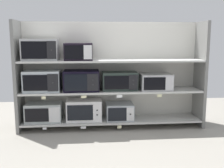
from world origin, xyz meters
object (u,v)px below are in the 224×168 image
Objects in this scene: microwave_2 at (119,111)px; microwave_4 at (81,81)px; microwave_8 at (79,52)px; microwave_0 at (44,112)px; microwave_7 at (40,50)px; microwave_1 at (84,110)px; microwave_5 at (120,81)px; microwave_6 at (155,82)px; microwave_3 at (42,81)px.

microwave_4 is at bearing 179.99° from microwave_2.
microwave_4 is 0.47m from microwave_8.
microwave_0 is 1.29× the size of microwave_2.
microwave_4 is 1.03× the size of microwave_7.
microwave_1 is at bearing 0.07° from microwave_8.
microwave_6 is at bearing -0.02° from microwave_5.
microwave_4 reaches higher than microwave_6.
microwave_0 is 1.00× the size of microwave_1.
microwave_3 is 1.03× the size of microwave_7.
microwave_3 is 1.84m from microwave_6.
microwave_4 is (0.62, -0.00, -0.00)m from microwave_3.
microwave_6 is at bearing -0.01° from microwave_0.
microwave_5 is (1.24, -0.00, 0.50)m from microwave_0.
microwave_1 is 1.12× the size of microwave_6.
microwave_0 is 1.01m from microwave_7.
microwave_0 is at bearing 180.00° from microwave_5.
microwave_1 is at bearing 0.32° from microwave_4.
microwave_1 is 1.00× the size of microwave_5.
microwave_3 is 0.62m from microwave_4.
microwave_8 is at bearing 180.00° from microwave_6.
microwave_3 is 1.00× the size of microwave_5.
microwave_5 is at bearing 179.98° from microwave_6.
microwave_3 is (-0.66, 0.00, 0.49)m from microwave_1.
microwave_0 is 1.01× the size of microwave_5.
microwave_8 reaches higher than microwave_4.
microwave_3 reaches higher than microwave_0.
microwave_7 is at bearing -179.99° from microwave_8.
microwave_6 reaches higher than microwave_0.
microwave_1 is 1.02× the size of microwave_4.
microwave_0 is 0.51m from microwave_3.
microwave_7 is at bearing -179.98° from microwave_1.
microwave_3 reaches higher than microwave_5.
microwave_0 is at bearing 179.99° from microwave_1.
microwave_0 is 1.31× the size of microwave_8.
microwave_3 is at bearing -178.25° from microwave_0.
microwave_4 is at bearing -179.98° from microwave_5.
microwave_3 is 1.24m from microwave_5.
microwave_2 is 0.51m from microwave_5.
microwave_7 is 0.59m from microwave_8.
microwave_1 is at bearing -0.01° from microwave_0.
microwave_7 reaches higher than microwave_1.
microwave_3 is 1.11× the size of microwave_6.
microwave_8 is (-1.26, 0.00, 0.50)m from microwave_6.
microwave_4 is (-0.03, -0.00, 0.49)m from microwave_1.
microwave_0 is at bearing 1.49° from microwave_7.
microwave_4 is at bearing -0.00° from microwave_7.
microwave_7 is 1.25× the size of microwave_8.
microwave_2 is (1.24, -0.00, -0.02)m from microwave_0.
microwave_0 is 1.13× the size of microwave_6.
microwave_6 is 1.92m from microwave_7.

